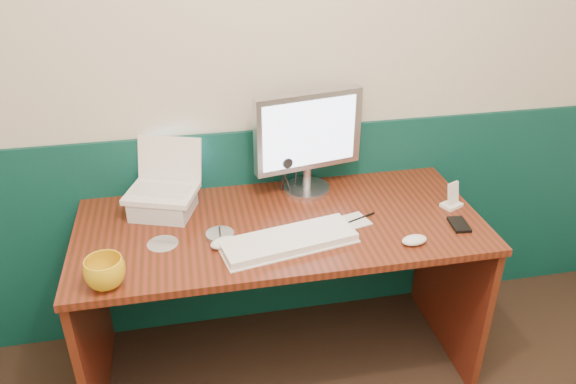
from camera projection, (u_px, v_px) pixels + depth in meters
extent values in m
cube|color=beige|center=(297.00, 70.00, 2.32)|extent=(3.50, 0.04, 2.50)
cube|color=#08372D|center=(297.00, 225.00, 2.67)|extent=(3.48, 0.02, 1.00)
cube|color=#3E1D0B|center=(281.00, 297.00, 2.40)|extent=(1.60, 0.70, 0.75)
cube|color=silver|center=(163.00, 204.00, 2.27)|extent=(0.28, 0.26, 0.08)
cube|color=white|center=(289.00, 241.00, 2.07)|extent=(0.52, 0.26, 0.03)
ellipsoid|color=white|center=(414.00, 240.00, 2.08)|extent=(0.11, 0.07, 0.03)
ellipsoid|color=white|center=(224.00, 242.00, 2.06)|extent=(0.12, 0.10, 0.04)
imported|color=gold|center=(105.00, 273.00, 1.84)|extent=(0.15, 0.15, 0.11)
cylinder|color=#B4BCC4|center=(220.00, 236.00, 2.12)|extent=(0.11, 0.11, 0.02)
cylinder|color=silver|center=(163.00, 244.00, 2.09)|extent=(0.12, 0.12, 0.00)
cylinder|color=black|center=(360.00, 218.00, 2.24)|extent=(0.14, 0.06, 0.01)
cube|color=silver|center=(349.00, 222.00, 2.22)|extent=(0.18, 0.14, 0.00)
cube|color=white|center=(451.00, 205.00, 2.32)|extent=(0.10, 0.09, 0.01)
cube|color=white|center=(453.00, 193.00, 2.30)|extent=(0.06, 0.05, 0.10)
cube|color=black|center=(459.00, 224.00, 2.19)|extent=(0.07, 0.11, 0.01)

